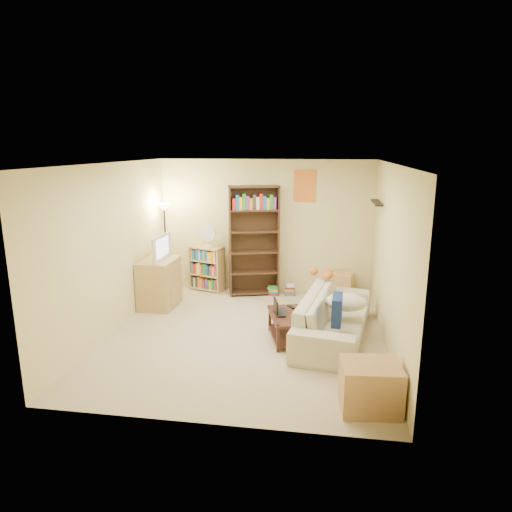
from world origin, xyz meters
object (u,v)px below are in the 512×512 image
(mug, at_px, (296,317))
(sofa, at_px, (334,317))
(television, at_px, (157,248))
(short_bookshelf, at_px, (207,269))
(tall_bookshelf, at_px, (254,238))
(tabby_cat, at_px, (325,273))
(tv_stand, at_px, (159,283))
(coffee_table, at_px, (288,324))
(desk_fan, at_px, (208,235))
(side_table, at_px, (341,285))
(end_cabinet, at_px, (370,387))
(laptop, at_px, (284,312))
(floor_lamp, at_px, (165,222))

(mug, bearing_deg, sofa, 36.37)
(television, relative_size, short_bookshelf, 0.87)
(tall_bookshelf, bearing_deg, tabby_cat, -50.95)
(tv_stand, distance_m, television, 0.63)
(tall_bookshelf, bearing_deg, coffee_table, -83.29)
(desk_fan, height_order, side_table, desk_fan)
(coffee_table, height_order, tall_bookshelf, tall_bookshelf)
(tall_bookshelf, height_order, end_cabinet, tall_bookshelf)
(coffee_table, height_order, laptop, laptop)
(laptop, bearing_deg, coffee_table, -134.11)
(television, height_order, short_bookshelf, television)
(sofa, distance_m, desk_fan, 3.12)
(tv_stand, xyz_separation_m, floor_lamp, (-0.10, 0.69, 0.95))
(desk_fan, xyz_separation_m, side_table, (2.51, -0.04, -0.86))
(side_table, bearing_deg, coffee_table, -111.61)
(laptop, bearing_deg, end_cabinet, -154.39)
(side_table, distance_m, end_cabinet, 3.69)
(laptop, height_order, desk_fan, desk_fan)
(coffee_table, distance_m, television, 2.70)
(coffee_table, height_order, end_cabinet, end_cabinet)
(floor_lamp, bearing_deg, laptop, -36.37)
(tall_bookshelf, xyz_separation_m, side_table, (1.62, 0.04, -0.84))
(television, bearing_deg, sofa, -106.03)
(tv_stand, bearing_deg, short_bookshelf, 61.48)
(laptop, height_order, side_table, side_table)
(tv_stand, bearing_deg, tabby_cat, 0.23)
(coffee_table, xyz_separation_m, mug, (0.13, -0.21, 0.19))
(desk_fan, distance_m, end_cabinet, 4.68)
(tabby_cat, xyz_separation_m, tv_stand, (-2.85, 0.05, -0.31))
(mug, relative_size, short_bookshelf, 0.16)
(coffee_table, relative_size, side_table, 2.06)
(mug, height_order, tall_bookshelf, tall_bookshelf)
(laptop, relative_size, short_bookshelf, 0.44)
(laptop, bearing_deg, tv_stand, 58.23)
(laptop, relative_size, television, 0.51)
(tabby_cat, bearing_deg, laptop, -119.38)
(coffee_table, xyz_separation_m, tall_bookshelf, (-0.81, 2.00, 0.84))
(mug, xyz_separation_m, tv_stand, (-2.46, 1.31, -0.01))
(sofa, bearing_deg, short_bookshelf, 60.60)
(end_cabinet, bearing_deg, short_bookshelf, 126.25)
(coffee_table, xyz_separation_m, desk_fan, (-1.70, 2.08, 0.85))
(floor_lamp, bearing_deg, tabby_cat, -14.09)
(tabby_cat, bearing_deg, coffee_table, -115.89)
(short_bookshelf, height_order, desk_fan, desk_fan)
(mug, distance_m, tall_bookshelf, 2.49)
(coffee_table, distance_m, end_cabinet, 1.93)
(mug, bearing_deg, tv_stand, 151.94)
(television, relative_size, tall_bookshelf, 0.37)
(tabby_cat, xyz_separation_m, desk_fan, (-2.22, 1.03, 0.36))
(coffee_table, distance_m, laptop, 0.17)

